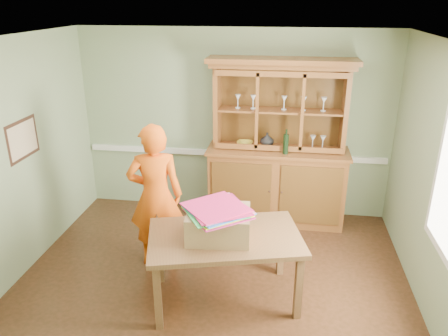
% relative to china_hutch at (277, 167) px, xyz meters
% --- Properties ---
extents(floor, '(4.50, 4.50, 0.00)m').
position_rel_china_hutch_xyz_m(floor, '(-0.65, -1.73, -0.82)').
color(floor, '#4F2B19').
rests_on(floor, ground).
extents(ceiling, '(4.50, 4.50, 0.00)m').
position_rel_china_hutch_xyz_m(ceiling, '(-0.65, -1.73, 1.88)').
color(ceiling, white).
rests_on(ceiling, wall_back).
extents(wall_back, '(4.50, 0.00, 4.50)m').
position_rel_china_hutch_xyz_m(wall_back, '(-0.65, 0.27, 0.53)').
color(wall_back, gray).
rests_on(wall_back, floor).
extents(wall_left, '(0.00, 4.00, 4.00)m').
position_rel_china_hutch_xyz_m(wall_left, '(-2.90, -1.73, 0.53)').
color(wall_left, gray).
rests_on(wall_left, floor).
extents(wall_right, '(0.00, 4.00, 4.00)m').
position_rel_china_hutch_xyz_m(wall_right, '(1.60, -1.73, 0.53)').
color(wall_right, gray).
rests_on(wall_right, floor).
extents(wall_front, '(4.50, 0.00, 4.50)m').
position_rel_china_hutch_xyz_m(wall_front, '(-0.65, -3.73, 0.53)').
color(wall_front, gray).
rests_on(wall_front, floor).
extents(chair_rail, '(4.41, 0.05, 0.08)m').
position_rel_china_hutch_xyz_m(chair_rail, '(-0.65, 0.24, 0.08)').
color(chair_rail, silver).
rests_on(chair_rail, wall_back).
extents(framed_map, '(0.03, 0.60, 0.46)m').
position_rel_china_hutch_xyz_m(framed_map, '(-2.88, -1.43, 0.73)').
color(framed_map, '#361F15').
rests_on(framed_map, wall_left).
extents(china_hutch, '(1.98, 0.65, 2.33)m').
position_rel_china_hutch_xyz_m(china_hutch, '(0.00, 0.00, 0.00)').
color(china_hutch, brown).
rests_on(china_hutch, floor).
extents(dining_table, '(1.75, 1.30, 0.78)m').
position_rel_china_hutch_xyz_m(dining_table, '(-0.47, -1.94, -0.13)').
color(dining_table, brown).
rests_on(dining_table, floor).
extents(cardboard_box, '(0.67, 0.55, 0.29)m').
position_rel_china_hutch_xyz_m(cardboard_box, '(-0.53, -1.97, 0.11)').
color(cardboard_box, '#A17E53').
rests_on(cardboard_box, dining_table).
extents(kite_stack, '(0.76, 0.76, 0.06)m').
position_rel_china_hutch_xyz_m(kite_stack, '(-0.55, -2.00, 0.29)').
color(kite_stack, '#C41D6C').
rests_on(kite_stack, cardboard_box).
extents(person, '(0.73, 0.57, 1.77)m').
position_rel_china_hutch_xyz_m(person, '(-1.38, -1.34, 0.07)').
color(person, '#F2590F').
rests_on(person, floor).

